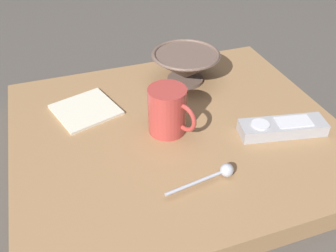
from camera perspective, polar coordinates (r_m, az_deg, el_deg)
The scene contains 7 objects.
ground_plane at distance 0.79m, azimuth 1.37°, elevation -2.89°, with size 6.00×6.00×0.00m, color #47423D.
table at distance 0.77m, azimuth 1.40°, elevation -1.60°, with size 0.66×0.58×0.05m.
cereal_bowl at distance 0.89m, azimuth 2.72°, elevation 9.26°, with size 0.16×0.16×0.08m.
coffee_mug at distance 0.72m, azimuth -0.05°, elevation 2.44°, with size 0.08×0.10×0.10m.
teaspoon at distance 0.65m, azimuth 8.01°, elevation -7.14°, with size 0.13×0.03×0.02m.
tv_remote_near at distance 0.77m, azimuth 17.17°, elevation -0.22°, with size 0.18×0.08×0.03m.
folded_napkin at distance 0.82m, azimuth -12.55°, elevation 2.46°, with size 0.15×0.15×0.01m.
Camera 1 is at (-0.21, -0.56, 0.51)m, focal length 39.62 mm.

